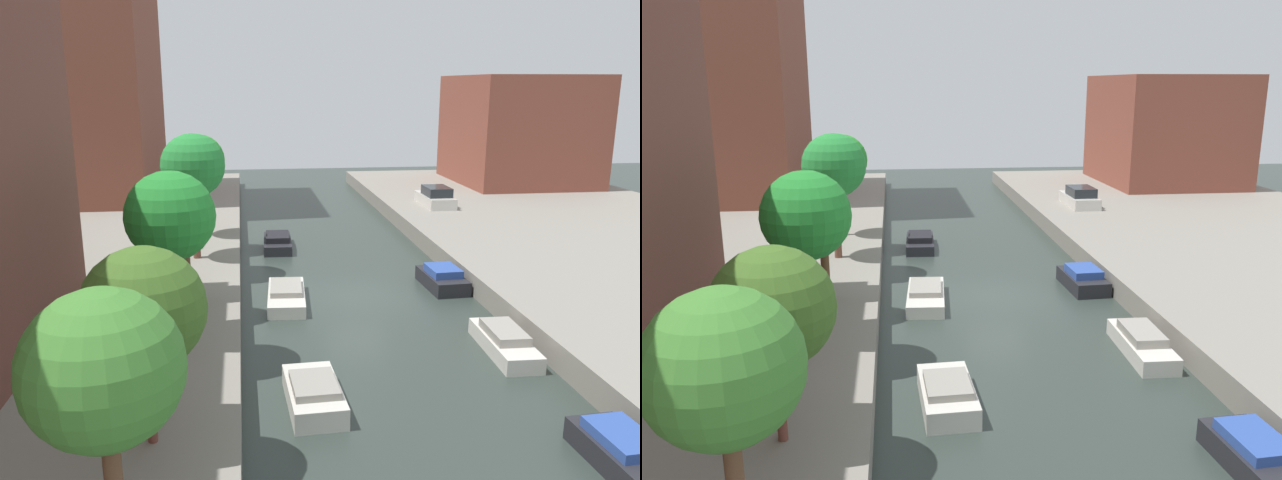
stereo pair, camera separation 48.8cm
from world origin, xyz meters
The scene contains 16 objects.
ground_plane centered at (0.00, 0.00, 0.00)m, with size 84.00×84.00×0.00m, color #2D3833.
apartment_tower_far centered at (-16.00, 21.67, 13.21)m, with size 10.00×12.82×24.41m, color brown.
low_block_right centered at (18.00, 23.96, 5.33)m, with size 10.00×11.30×8.67m, color brown.
street_tree_0 centered at (-6.99, -16.01, 4.68)m, with size 2.56×2.56×4.99m.
street_tree_1 centered at (-6.99, -12.07, 4.22)m, with size 2.77×2.77×4.61m.
street_tree_2 centered at (-6.99, -6.24, 5.03)m, with size 2.78×2.78×5.45m.
street_tree_3 centered at (-6.99, -2.08, 4.37)m, with size 2.07×2.07×4.47m.
street_tree_4 centered at (-6.99, 3.50, 5.32)m, with size 2.93×2.93×5.83m.
street_tree_5 centered at (-6.99, 8.02, 5.05)m, with size 2.69×2.69×5.42m.
parked_car centered at (8.14, 14.63, 1.55)m, with size 1.77×4.06×1.32m.
moored_boat_left_1 centered at (-2.94, -9.18, 0.37)m, with size 1.61×3.08×0.85m.
moored_boat_left_2 centered at (-3.08, -0.46, 0.32)m, with size 1.79×4.02×0.74m.
moored_boat_left_3 centered at (-2.92, 8.44, 0.36)m, with size 1.65×3.74×0.86m.
moored_boat_right_1 centered at (4.09, -13.14, 0.39)m, with size 1.54×3.25×0.89m.
moored_boat_right_2 centered at (3.98, -6.37, 0.37)m, with size 1.40×3.71×0.88m.
moored_boat_right_3 centered at (4.08, 0.64, 0.42)m, with size 1.66×3.14×0.99m.
Camera 1 is at (-4.79, -25.04, 8.95)m, focal length 34.60 mm.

